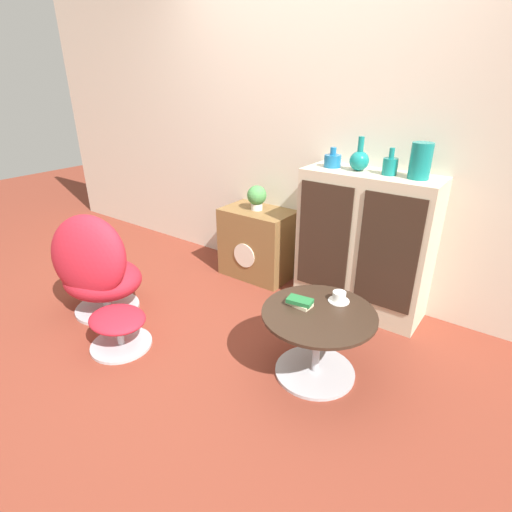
{
  "coord_description": "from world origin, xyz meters",
  "views": [
    {
      "loc": [
        1.57,
        -1.45,
        1.64
      ],
      "look_at": [
        0.15,
        0.49,
        0.55
      ],
      "focal_mm": 28.0,
      "sensor_mm": 36.0,
      "label": 1
    }
  ],
  "objects_px": {
    "sideboard": "(364,244)",
    "tv_console": "(258,243)",
    "ottoman": "(118,325)",
    "potted_plant": "(257,197)",
    "coffee_table": "(317,337)",
    "egg_chair": "(96,269)",
    "teacup": "(339,297)",
    "vase_leftmost": "(333,160)",
    "vase_rightmost": "(421,161)",
    "vase_inner_left": "(359,160)",
    "vase_inner_right": "(390,166)",
    "book_stack": "(300,302)"
  },
  "relations": [
    {
      "from": "tv_console",
      "to": "vase_rightmost",
      "type": "relative_size",
      "value": 2.72
    },
    {
      "from": "vase_leftmost",
      "to": "vase_rightmost",
      "type": "height_order",
      "value": "vase_rightmost"
    },
    {
      "from": "egg_chair",
      "to": "teacup",
      "type": "relative_size",
      "value": 6.45
    },
    {
      "from": "coffee_table",
      "to": "ottoman",
      "type": "bearing_deg",
      "value": -155.81
    },
    {
      "from": "tv_console",
      "to": "vase_inner_left",
      "type": "xyz_separation_m",
      "value": [
        0.84,
        0.01,
        0.81
      ]
    },
    {
      "from": "tv_console",
      "to": "potted_plant",
      "type": "relative_size",
      "value": 2.93
    },
    {
      "from": "tv_console",
      "to": "ottoman",
      "type": "height_order",
      "value": "tv_console"
    },
    {
      "from": "vase_leftmost",
      "to": "book_stack",
      "type": "xyz_separation_m",
      "value": [
        0.28,
        -0.87,
        -0.64
      ]
    },
    {
      "from": "vase_rightmost",
      "to": "book_stack",
      "type": "height_order",
      "value": "vase_rightmost"
    },
    {
      "from": "vase_inner_right",
      "to": "book_stack",
      "type": "relative_size",
      "value": 1.12
    },
    {
      "from": "coffee_table",
      "to": "vase_leftmost",
      "type": "xyz_separation_m",
      "value": [
        -0.4,
        0.87,
        0.83
      ]
    },
    {
      "from": "sideboard",
      "to": "teacup",
      "type": "bearing_deg",
      "value": -78.58
    },
    {
      "from": "vase_inner_right",
      "to": "potted_plant",
      "type": "xyz_separation_m",
      "value": [
        -1.07,
        -0.01,
        -0.38
      ]
    },
    {
      "from": "ottoman",
      "to": "coffee_table",
      "type": "bearing_deg",
      "value": 24.19
    },
    {
      "from": "tv_console",
      "to": "book_stack",
      "type": "xyz_separation_m",
      "value": [
        0.92,
        -0.86,
        0.15
      ]
    },
    {
      "from": "ottoman",
      "to": "vase_leftmost",
      "type": "distance_m",
      "value": 1.84
    },
    {
      "from": "vase_leftmost",
      "to": "vase_inner_left",
      "type": "xyz_separation_m",
      "value": [
        0.2,
        0.0,
        0.03
      ]
    },
    {
      "from": "ottoman",
      "to": "vase_inner_left",
      "type": "xyz_separation_m",
      "value": [
        0.96,
        1.4,
        0.95
      ]
    },
    {
      "from": "egg_chair",
      "to": "vase_inner_left",
      "type": "height_order",
      "value": "vase_inner_left"
    },
    {
      "from": "vase_rightmost",
      "to": "potted_plant",
      "type": "bearing_deg",
      "value": -179.58
    },
    {
      "from": "egg_chair",
      "to": "vase_inner_right",
      "type": "relative_size",
      "value": 4.62
    },
    {
      "from": "vase_inner_right",
      "to": "ottoman",
      "type": "bearing_deg",
      "value": -130.02
    },
    {
      "from": "egg_chair",
      "to": "vase_inner_left",
      "type": "distance_m",
      "value": 2.01
    },
    {
      "from": "ottoman",
      "to": "coffee_table",
      "type": "distance_m",
      "value": 1.28
    },
    {
      "from": "vase_inner_left",
      "to": "teacup",
      "type": "relative_size",
      "value": 1.82
    },
    {
      "from": "tv_console",
      "to": "coffee_table",
      "type": "xyz_separation_m",
      "value": [
        1.05,
        -0.86,
        -0.04
      ]
    },
    {
      "from": "vase_leftmost",
      "to": "vase_inner_left",
      "type": "height_order",
      "value": "vase_inner_left"
    },
    {
      "from": "sideboard",
      "to": "tv_console",
      "type": "height_order",
      "value": "sideboard"
    },
    {
      "from": "tv_console",
      "to": "book_stack",
      "type": "height_order",
      "value": "tv_console"
    },
    {
      "from": "tv_console",
      "to": "vase_inner_left",
      "type": "distance_m",
      "value": 1.17
    },
    {
      "from": "tv_console",
      "to": "coffee_table",
      "type": "distance_m",
      "value": 1.36
    },
    {
      "from": "ottoman",
      "to": "teacup",
      "type": "bearing_deg",
      "value": 30.18
    },
    {
      "from": "vase_leftmost",
      "to": "book_stack",
      "type": "relative_size",
      "value": 0.89
    },
    {
      "from": "vase_inner_right",
      "to": "book_stack",
      "type": "height_order",
      "value": "vase_inner_right"
    },
    {
      "from": "tv_console",
      "to": "ottoman",
      "type": "xyz_separation_m",
      "value": [
        -0.12,
        -1.39,
        -0.14
      ]
    },
    {
      "from": "sideboard",
      "to": "egg_chair",
      "type": "distance_m",
      "value": 1.95
    },
    {
      "from": "sideboard",
      "to": "potted_plant",
      "type": "bearing_deg",
      "value": -179.68
    },
    {
      "from": "vase_inner_right",
      "to": "teacup",
      "type": "height_order",
      "value": "vase_inner_right"
    },
    {
      "from": "ottoman",
      "to": "potted_plant",
      "type": "xyz_separation_m",
      "value": [
        0.1,
        1.39,
        0.56
      ]
    },
    {
      "from": "vase_leftmost",
      "to": "vase_inner_right",
      "type": "xyz_separation_m",
      "value": [
        0.41,
        -0.0,
        0.01
      ]
    },
    {
      "from": "sideboard",
      "to": "teacup",
      "type": "distance_m",
      "value": 0.71
    },
    {
      "from": "vase_inner_left",
      "to": "teacup",
      "type": "xyz_separation_m",
      "value": [
        0.24,
        -0.7,
        -0.66
      ]
    },
    {
      "from": "egg_chair",
      "to": "coffee_table",
      "type": "xyz_separation_m",
      "value": [
        1.62,
        0.35,
        -0.1
      ]
    },
    {
      "from": "sideboard",
      "to": "vase_leftmost",
      "type": "bearing_deg",
      "value": 179.26
    },
    {
      "from": "vase_inner_left",
      "to": "vase_rightmost",
      "type": "bearing_deg",
      "value": 0.0
    },
    {
      "from": "coffee_table",
      "to": "egg_chair",
      "type": "bearing_deg",
      "value": -167.92
    },
    {
      "from": "egg_chair",
      "to": "ottoman",
      "type": "xyz_separation_m",
      "value": [
        0.45,
        -0.18,
        -0.2
      ]
    },
    {
      "from": "potted_plant",
      "to": "book_stack",
      "type": "bearing_deg",
      "value": -42.8
    },
    {
      "from": "egg_chair",
      "to": "vase_inner_right",
      "type": "bearing_deg",
      "value": 36.89
    },
    {
      "from": "sideboard",
      "to": "vase_inner_left",
      "type": "height_order",
      "value": "vase_inner_left"
    }
  ]
}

